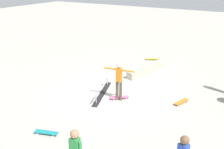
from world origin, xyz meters
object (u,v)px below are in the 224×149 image
Objects in this scene: skateboard_main at (119,97)px; skater_main at (119,79)px; loose_skateboard_teal at (46,132)px; loose_skateboard_orange at (182,102)px; loose_skateboard_yellow at (152,59)px; grind_rail at (102,90)px; skate_ledge at (145,70)px.

skater_main is at bearing -118.88° from skateboard_main.
skateboard_main is 3.64m from loose_skateboard_teal.
skater_main is at bearing -47.84° from loose_skateboard_orange.
loose_skateboard_orange is at bearing -83.37° from loose_skateboard_yellow.
loose_skateboard_yellow is 0.97× the size of loose_skateboard_teal.
loose_skateboard_yellow is 9.32m from loose_skateboard_teal.
loose_skateboard_yellow is 5.85m from loose_skateboard_orange.
loose_skateboard_orange is (4.81, 3.32, 0.00)m from loose_skateboard_yellow.
grind_rail is at bearing -117.64° from loose_skateboard_yellow.
loose_skateboard_yellow is at bearing -106.42° from loose_skateboard_teal.
skateboard_main is 0.92× the size of loose_skateboard_yellow.
skater_main reaches higher than loose_skateboard_teal.
skate_ledge is at bearing 54.59° from skateboard_main.
grind_rail reaches higher than skateboard_main.
loose_skateboard_teal is (4.51, -3.14, 0.00)m from loose_skateboard_orange.
loose_skateboard_teal is at bearing -116.89° from loose_skateboard_yellow.
grind_rail is 3.12× the size of loose_skateboard_orange.
skateboard_main is 2.56m from loose_skateboard_orange.
loose_skateboard_orange is at bearing -142.41° from loose_skateboard_teal.
loose_skateboard_yellow is at bearing -165.55° from skate_ledge.
grind_rail is 3.48× the size of skateboard_main.
skater_main reaches higher than skateboard_main.
skater_main reaches higher than loose_skateboard_orange.
skater_main reaches higher than loose_skateboard_yellow.
skate_ledge is 3.06× the size of loose_skateboard_orange.
skate_ledge reaches higher than loose_skateboard_teal.
loose_skateboard_orange is (2.39, 2.69, -0.12)m from skate_ledge.
grind_rail is 1.02× the size of skate_ledge.
skater_main is 1.98× the size of loose_skateboard_orange.
grind_rail is at bearing -10.33° from skate_ledge.
grind_rail is at bearing 163.85° from skater_main.
skateboard_main and loose_skateboard_teal have the same top height.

